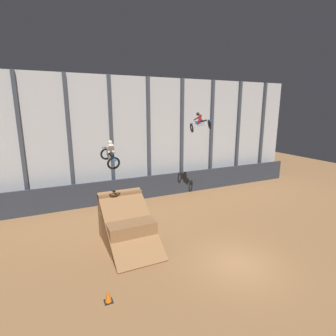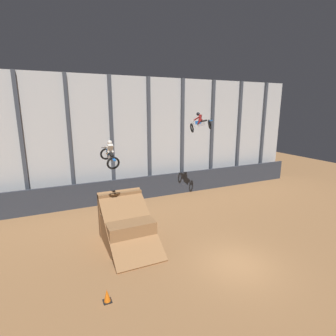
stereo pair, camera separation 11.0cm
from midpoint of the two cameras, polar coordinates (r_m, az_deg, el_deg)
ground_plane at (r=14.99m, az=14.68°, el=-19.61°), size 60.00×60.00×0.00m
arena_back_wall at (r=24.03m, az=-4.49°, el=6.57°), size 32.00×0.40×10.61m
lower_barrier at (r=23.84m, az=-3.33°, el=-4.01°), size 31.36×0.20×2.02m
dirt_ramp at (r=16.48m, az=-9.29°, el=-12.20°), size 2.76×4.65×2.94m
rider_bike_left_air at (r=15.03m, az=-12.71°, el=2.84°), size 0.82×1.86×1.60m
rider_bike_right_air at (r=20.51m, az=6.84°, el=9.68°), size 1.69×1.65×1.59m
traffic_cone_near_ramp at (r=12.46m, az=-13.16°, el=-25.50°), size 0.36×0.36×0.58m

